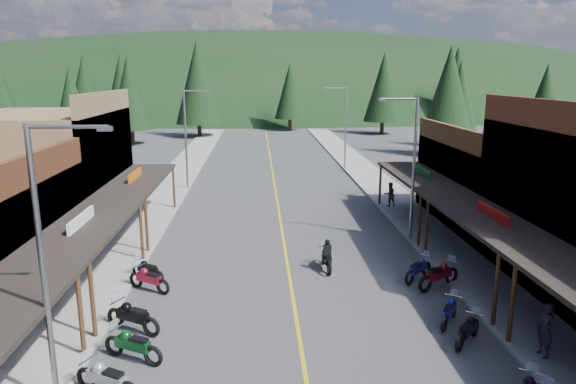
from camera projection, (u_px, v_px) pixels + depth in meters
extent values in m
plane|color=#38383A|center=(294.00, 307.00, 20.70)|extent=(220.00, 220.00, 0.00)
cube|color=gold|center=(276.00, 194.00, 40.15)|extent=(0.15, 90.00, 0.01)
cube|color=gray|center=(164.00, 195.00, 39.63)|extent=(3.40, 94.00, 0.15)
cube|color=gray|center=(386.00, 192.00, 40.64)|extent=(3.40, 94.00, 0.15)
cylinder|color=#472D19|center=(81.00, 317.00, 16.64)|extent=(0.16, 0.16, 3.00)
cube|color=#3F2111|center=(45.00, 226.00, 21.07)|extent=(0.30, 9.00, 6.20)
cube|color=black|center=(82.00, 227.00, 21.18)|extent=(3.20, 9.00, 0.18)
cylinder|color=#472D19|center=(92.00, 301.00, 17.81)|extent=(0.16, 0.16, 3.00)
cylinder|color=#472D19|center=(141.00, 233.00, 25.39)|extent=(0.16, 0.16, 3.00)
cube|color=silver|center=(81.00, 223.00, 21.13)|extent=(0.12, 3.00, 0.70)
cube|color=brown|center=(43.00, 173.00, 30.09)|extent=(8.00, 10.20, 7.00)
cube|color=brown|center=(109.00, 162.00, 30.18)|extent=(0.30, 10.20, 8.20)
cube|color=black|center=(135.00, 180.00, 30.51)|extent=(3.20, 10.20, 0.18)
cylinder|color=#472D19|center=(147.00, 226.00, 26.56)|extent=(0.16, 0.16, 3.00)
cylinder|color=#472D19|center=(174.00, 188.00, 35.31)|extent=(0.16, 0.16, 3.00)
cube|color=#CC590C|center=(135.00, 177.00, 30.47)|extent=(0.12, 3.00, 0.70)
cylinder|color=#472D19|center=(512.00, 305.00, 17.47)|extent=(0.16, 0.16, 3.00)
cube|color=#562B19|center=(527.00, 195.00, 22.02)|extent=(0.30, 9.00, 8.20)
cube|color=black|center=(492.00, 220.00, 22.18)|extent=(3.20, 9.00, 0.18)
cylinder|color=#472D19|center=(496.00, 290.00, 18.64)|extent=(0.16, 0.16, 3.00)
cylinder|color=#472D19|center=(427.00, 228.00, 26.23)|extent=(0.16, 0.16, 3.00)
cube|color=#B2140F|center=(492.00, 216.00, 22.14)|extent=(0.12, 3.00, 0.70)
cube|color=#4C2D16|center=(505.00, 184.00, 31.94)|extent=(8.00, 10.20, 5.00)
cube|color=#4C2D16|center=(445.00, 175.00, 31.58)|extent=(0.30, 10.20, 6.20)
cube|color=black|center=(422.00, 177.00, 31.52)|extent=(3.20, 10.20, 0.18)
cylinder|color=#472D19|center=(420.00, 221.00, 27.39)|extent=(0.16, 0.16, 3.00)
cylinder|color=#472D19|center=(380.00, 186.00, 36.15)|extent=(0.16, 0.16, 3.00)
cube|color=#14591E|center=(422.00, 174.00, 31.48)|extent=(0.12, 3.00, 0.70)
cylinder|color=gray|center=(43.00, 275.00, 13.55)|extent=(0.16, 0.16, 8.00)
cylinder|color=gray|center=(68.00, 127.00, 12.73)|extent=(2.00, 0.10, 0.10)
cube|color=gray|center=(105.00, 129.00, 12.80)|extent=(0.35, 0.18, 0.12)
cylinder|color=gray|center=(186.00, 141.00, 40.79)|extent=(0.16, 0.16, 8.00)
cylinder|color=gray|center=(196.00, 91.00, 39.97)|extent=(2.00, 0.10, 0.10)
cube|color=gray|center=(208.00, 91.00, 40.03)|extent=(0.35, 0.18, 0.12)
cylinder|color=gray|center=(414.00, 171.00, 27.99)|extent=(0.16, 0.16, 8.00)
cylinder|color=gray|center=(399.00, 99.00, 27.06)|extent=(2.00, 0.10, 0.10)
cube|color=gray|center=(382.00, 100.00, 27.02)|extent=(0.35, 0.18, 0.12)
cylinder|color=gray|center=(346.00, 129.00, 49.39)|extent=(0.16, 0.16, 8.00)
cylinder|color=gray|center=(336.00, 88.00, 48.46)|extent=(2.00, 0.10, 0.10)
cube|color=gray|center=(327.00, 88.00, 48.41)|extent=(0.35, 0.18, 0.12)
ellipsoid|color=black|center=(262.00, 106.00, 152.01)|extent=(310.00, 140.00, 60.00)
cylinder|color=black|center=(5.00, 129.00, 78.46)|extent=(0.60, 0.60, 2.00)
cone|color=black|center=(1.00, 92.00, 77.22)|extent=(5.04, 5.04, 9.00)
cylinder|color=black|center=(124.00, 123.00, 87.17)|extent=(0.60, 0.60, 2.00)
cone|color=black|center=(122.00, 86.00, 85.76)|extent=(5.88, 5.88, 10.50)
cylinder|color=black|center=(200.00, 130.00, 76.31)|extent=(0.60, 0.60, 2.00)
cone|color=black|center=(198.00, 82.00, 74.73)|extent=(6.72, 6.72, 12.00)
cylinder|color=black|center=(290.00, 124.00, 84.90)|extent=(0.60, 0.60, 2.00)
cone|color=black|center=(290.00, 91.00, 83.66)|extent=(5.04, 5.04, 9.00)
cylinder|color=black|center=(382.00, 128.00, 79.88)|extent=(0.60, 0.60, 2.00)
cone|color=black|center=(384.00, 87.00, 78.47)|extent=(5.88, 5.88, 10.50)
cylinder|color=black|center=(454.00, 120.00, 92.48)|extent=(0.60, 0.60, 2.00)
cone|color=black|center=(456.00, 81.00, 90.90)|extent=(6.72, 6.72, 12.00)
cylinder|color=black|center=(542.00, 124.00, 85.39)|extent=(0.60, 0.60, 2.00)
cone|color=black|center=(546.00, 91.00, 84.15)|extent=(5.04, 5.04, 9.00)
cylinder|color=black|center=(88.00, 120.00, 92.54)|extent=(0.60, 0.60, 2.00)
cone|color=black|center=(85.00, 85.00, 91.14)|extent=(5.88, 5.88, 10.50)
cylinder|color=black|center=(76.00, 148.00, 58.11)|extent=(0.60, 0.60, 2.00)
cone|color=black|center=(72.00, 103.00, 56.98)|extent=(4.48, 4.48, 8.00)
cylinder|color=black|center=(456.00, 139.00, 65.63)|extent=(0.60, 0.60, 2.00)
cone|color=black|center=(459.00, 97.00, 64.42)|extent=(4.93, 4.93, 8.80)
cylinder|color=black|center=(132.00, 137.00, 68.06)|extent=(0.60, 0.60, 2.00)
cone|color=black|center=(129.00, 93.00, 66.76)|extent=(5.38, 5.38, 9.60)
cylinder|color=black|center=(445.00, 147.00, 58.59)|extent=(0.60, 0.60, 2.00)
cone|color=black|center=(449.00, 92.00, 57.20)|extent=(5.82, 5.82, 10.40)
imported|color=#241C2B|center=(546.00, 330.00, 16.64)|extent=(0.54, 0.74, 1.86)
imported|color=brown|center=(390.00, 194.00, 35.74)|extent=(0.92, 0.67, 1.71)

